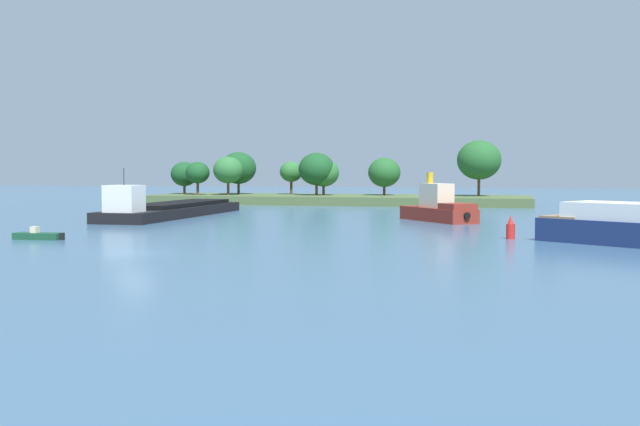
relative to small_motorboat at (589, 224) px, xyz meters
The scene contains 7 objects.
ground_plane 45.32m from the small_motorboat, 134.45° to the right, with size 400.00×400.00×0.00m, color #3D607F.
treeline_island 57.70m from the small_motorboat, 129.09° to the left, with size 62.48×17.45×10.30m.
small_motorboat is the anchor object (origin of this frame).
fishing_skiff 50.66m from the small_motorboat, 150.42° to the right, with size 4.19×1.44×1.03m.
tugboat 15.72m from the small_motorboat, 163.24° to the left, with size 9.18×10.65×5.28m.
cargo_barge 46.84m from the small_motorboat, behind, with size 6.33×29.46×5.77m.
channel_buoy_red 17.23m from the small_motorboat, 116.00° to the right, with size 0.70×0.70×1.90m.
Camera 1 is at (23.83, -45.73, 5.48)m, focal length 42.62 mm.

